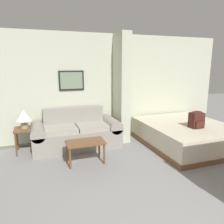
{
  "coord_description": "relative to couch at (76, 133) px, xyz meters",
  "views": [
    {
      "loc": [
        -1.47,
        -1.02,
        1.87
      ],
      "look_at": [
        -0.21,
        2.51,
        1.05
      ],
      "focal_mm": 35.0,
      "sensor_mm": 36.0,
      "label": 1
    }
  ],
  "objects": [
    {
      "name": "side_table",
      "position": [
        -1.09,
        0.06,
        0.12
      ],
      "size": [
        0.44,
        0.44,
        0.54
      ],
      "color": "brown",
      "rests_on": "ground_plane"
    },
    {
      "name": "wall_partition_pillar",
      "position": [
        1.16,
        0.13,
        0.98
      ],
      "size": [
        0.24,
        0.6,
        2.6
      ],
      "color": "beige",
      "rests_on": "ground_plane"
    },
    {
      "name": "coffee_table",
      "position": [
        0.01,
        -0.89,
        0.05
      ],
      "size": [
        0.73,
        0.42,
        0.43
      ],
      "color": "brown",
      "rests_on": "ground_plane"
    },
    {
      "name": "wall_back",
      "position": [
        0.64,
        0.49,
        0.97
      ],
      "size": [
        6.95,
        0.16,
        2.6
      ],
      "color": "beige",
      "rests_on": "ground_plane"
    },
    {
      "name": "bed",
      "position": [
        2.46,
        -0.7,
        -0.06
      ],
      "size": [
        1.87,
        2.19,
        0.51
      ],
      "color": "brown",
      "rests_on": "ground_plane"
    },
    {
      "name": "couch",
      "position": [
        0.0,
        0.0,
        0.0
      ],
      "size": [
        1.97,
        0.84,
        0.88
      ],
      "color": "gray",
      "rests_on": "ground_plane"
    },
    {
      "name": "table_lamp",
      "position": [
        -1.09,
        0.06,
        0.48
      ],
      "size": [
        0.34,
        0.34,
        0.41
      ],
      "color": "tan",
      "rests_on": "side_table"
    },
    {
      "name": "backpack",
      "position": [
        2.44,
        -1.07,
        0.38
      ],
      "size": [
        0.29,
        0.23,
        0.37
      ],
      "color": "#471E19",
      "rests_on": "bed"
    }
  ]
}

